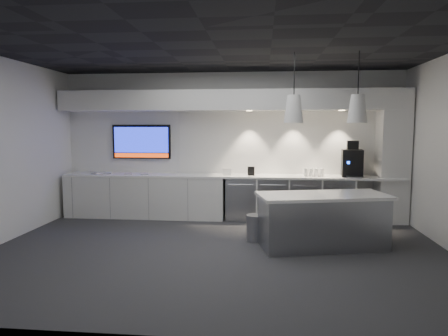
# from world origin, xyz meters

# --- Properties ---
(floor) EXTENTS (7.00, 7.00, 0.00)m
(floor) POSITION_xyz_m (0.00, 0.00, 0.00)
(floor) COLOR #313234
(floor) RESTS_ON ground
(ceiling) EXTENTS (7.00, 7.00, 0.00)m
(ceiling) POSITION_xyz_m (0.00, 0.00, 3.00)
(ceiling) COLOR black
(ceiling) RESTS_ON wall_back
(wall_back) EXTENTS (7.00, 0.00, 7.00)m
(wall_back) POSITION_xyz_m (0.00, 2.50, 1.50)
(wall_back) COLOR white
(wall_back) RESTS_ON floor
(wall_front) EXTENTS (7.00, 0.00, 7.00)m
(wall_front) POSITION_xyz_m (0.00, -2.50, 1.50)
(wall_front) COLOR white
(wall_front) RESTS_ON floor
(back_counter) EXTENTS (6.80, 0.65, 0.04)m
(back_counter) POSITION_xyz_m (0.00, 2.17, 0.88)
(back_counter) COLOR white
(back_counter) RESTS_ON left_base_cabinets
(left_base_cabinets) EXTENTS (3.30, 0.63, 0.86)m
(left_base_cabinets) POSITION_xyz_m (-1.75, 2.17, 0.43)
(left_base_cabinets) COLOR white
(left_base_cabinets) RESTS_ON floor
(fridge_unit_a) EXTENTS (0.60, 0.61, 0.85)m
(fridge_unit_a) POSITION_xyz_m (0.25, 2.17, 0.42)
(fridge_unit_a) COLOR gray
(fridge_unit_a) RESTS_ON floor
(fridge_unit_b) EXTENTS (0.60, 0.61, 0.85)m
(fridge_unit_b) POSITION_xyz_m (0.88, 2.17, 0.42)
(fridge_unit_b) COLOR gray
(fridge_unit_b) RESTS_ON floor
(fridge_unit_c) EXTENTS (0.60, 0.61, 0.85)m
(fridge_unit_c) POSITION_xyz_m (1.51, 2.17, 0.42)
(fridge_unit_c) COLOR gray
(fridge_unit_c) RESTS_ON floor
(fridge_unit_d) EXTENTS (0.60, 0.61, 0.85)m
(fridge_unit_d) POSITION_xyz_m (2.14, 2.17, 0.42)
(fridge_unit_d) COLOR gray
(fridge_unit_d) RESTS_ON floor
(backsplash) EXTENTS (4.60, 0.03, 1.30)m
(backsplash) POSITION_xyz_m (1.20, 2.48, 1.55)
(backsplash) COLOR white
(backsplash) RESTS_ON wall_back
(soffit) EXTENTS (6.90, 0.60, 0.40)m
(soffit) POSITION_xyz_m (0.00, 2.20, 2.40)
(soffit) COLOR white
(soffit) RESTS_ON wall_back
(column) EXTENTS (0.55, 0.55, 2.60)m
(column) POSITION_xyz_m (3.20, 2.20, 1.30)
(column) COLOR white
(column) RESTS_ON floor
(wall_tv) EXTENTS (1.25, 0.07, 0.72)m
(wall_tv) POSITION_xyz_m (-1.90, 2.45, 1.56)
(wall_tv) COLOR black
(wall_tv) RESTS_ON wall_back
(island) EXTENTS (2.13, 1.28, 0.84)m
(island) POSITION_xyz_m (1.61, 0.36, 0.43)
(island) COLOR gray
(island) RESTS_ON floor
(bin) EXTENTS (0.40, 0.40, 0.43)m
(bin) POSITION_xyz_m (0.57, 0.62, 0.22)
(bin) COLOR gray
(bin) RESTS_ON floor
(coffee_machine) EXTENTS (0.44, 0.60, 0.71)m
(coffee_machine) POSITION_xyz_m (2.44, 2.20, 1.19)
(coffee_machine) COLOR black
(coffee_machine) RESTS_ON back_counter
(sign_black) EXTENTS (0.14, 0.05, 0.18)m
(sign_black) POSITION_xyz_m (0.45, 2.13, 0.99)
(sign_black) COLOR black
(sign_black) RESTS_ON back_counter
(sign_white) EXTENTS (0.18, 0.07, 0.14)m
(sign_white) POSITION_xyz_m (-0.04, 2.08, 0.97)
(sign_white) COLOR white
(sign_white) RESTS_ON back_counter
(cup_cluster) EXTENTS (0.39, 0.18, 0.15)m
(cup_cluster) POSITION_xyz_m (1.69, 2.16, 0.98)
(cup_cluster) COLOR white
(cup_cluster) RESTS_ON back_counter
(tray_a) EXTENTS (0.20, 0.20, 0.02)m
(tray_a) POSITION_xyz_m (-2.80, 2.15, 0.91)
(tray_a) COLOR #B0B0B0
(tray_a) RESTS_ON back_counter
(tray_b) EXTENTS (0.19, 0.19, 0.02)m
(tray_b) POSITION_xyz_m (-2.54, 2.15, 0.91)
(tray_b) COLOR #B0B0B0
(tray_b) RESTS_ON back_counter
(tray_c) EXTENTS (0.19, 0.19, 0.02)m
(tray_c) POSITION_xyz_m (-2.08, 2.09, 0.91)
(tray_c) COLOR #B0B0B0
(tray_c) RESTS_ON back_counter
(tray_d) EXTENTS (0.20, 0.20, 0.02)m
(tray_d) POSITION_xyz_m (-1.75, 2.11, 0.91)
(tray_d) COLOR #B0B0B0
(tray_d) RESTS_ON back_counter
(pendant_left) EXTENTS (0.30, 0.30, 1.12)m
(pendant_left) POSITION_xyz_m (1.14, 0.36, 2.15)
(pendant_left) COLOR white
(pendant_left) RESTS_ON ceiling
(pendant_right) EXTENTS (0.30, 0.30, 1.12)m
(pendant_right) POSITION_xyz_m (2.09, 0.36, 2.15)
(pendant_right) COLOR white
(pendant_right) RESTS_ON ceiling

